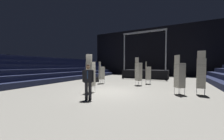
% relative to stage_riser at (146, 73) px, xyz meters
% --- Properties ---
extents(ground_plane, '(22.00, 30.00, 0.10)m').
position_rel_stage_riser_xyz_m(ground_plane, '(0.00, -10.20, -0.69)').
color(ground_plane, gray).
extents(arena_end_wall, '(22.00, 0.30, 8.00)m').
position_rel_stage_riser_xyz_m(arena_end_wall, '(0.00, 4.80, 3.36)').
color(arena_end_wall, black).
rests_on(arena_end_wall, ground_plane).
extents(bleacher_bank_left, '(4.50, 24.00, 2.70)m').
position_rel_stage_riser_xyz_m(bleacher_bank_left, '(-8.75, -9.20, 0.71)').
color(bleacher_bank_left, '#191E38').
rests_on(bleacher_bank_left, ground_plane).
extents(stage_riser, '(5.71, 3.16, 6.00)m').
position_rel_stage_riser_xyz_m(stage_riser, '(0.00, 0.00, 0.00)').
color(stage_riser, black).
rests_on(stage_riser, ground_plane).
extents(man_with_tie, '(0.56, 0.37, 1.77)m').
position_rel_stage_riser_xyz_m(man_with_tie, '(-0.05, -12.48, 0.37)').
color(man_with_tie, black).
rests_on(man_with_tie, ground_plane).
extents(chair_stack_front_left, '(0.48, 0.48, 2.39)m').
position_rel_stage_riser_xyz_m(chair_stack_front_left, '(-1.01, -10.97, 0.56)').
color(chair_stack_front_left, '#B2B5BA').
rests_on(chair_stack_front_left, ground_plane).
extents(chair_stack_front_right, '(0.56, 0.56, 2.05)m').
position_rel_stage_riser_xyz_m(chair_stack_front_right, '(1.46, -5.62, 0.39)').
color(chair_stack_front_right, '#B2B5BA').
rests_on(chair_stack_front_right, ground_plane).
extents(chair_stack_mid_left, '(0.61, 0.61, 2.05)m').
position_rel_stage_riser_xyz_m(chair_stack_mid_left, '(-2.46, -7.35, 0.39)').
color(chair_stack_mid_left, '#B2B5BA').
rests_on(chair_stack_mid_left, ground_plane).
extents(chair_stack_mid_right, '(0.48, 0.48, 2.56)m').
position_rel_stage_riser_xyz_m(chair_stack_mid_right, '(5.04, -8.66, 0.64)').
color(chair_stack_mid_right, '#B2B5BA').
rests_on(chair_stack_mid_right, ground_plane).
extents(chair_stack_mid_centre, '(0.62, 0.62, 2.31)m').
position_rel_stage_riser_xyz_m(chair_stack_mid_centre, '(3.95, -9.03, 0.51)').
color(chair_stack_mid_centre, '#B2B5BA').
rests_on(chair_stack_mid_centre, ground_plane).
extents(chair_stack_rear_left, '(0.59, 0.59, 2.39)m').
position_rel_stage_riser_xyz_m(chair_stack_rear_left, '(0.89, -6.79, 0.56)').
color(chair_stack_rear_left, '#B2B5BA').
rests_on(chair_stack_rear_left, ground_plane).
extents(equipment_road_case, '(0.97, 0.71, 0.48)m').
position_rel_stage_riser_xyz_m(equipment_road_case, '(-3.85, -6.61, -0.40)').
color(equipment_road_case, black).
rests_on(equipment_road_case, ground_plane).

